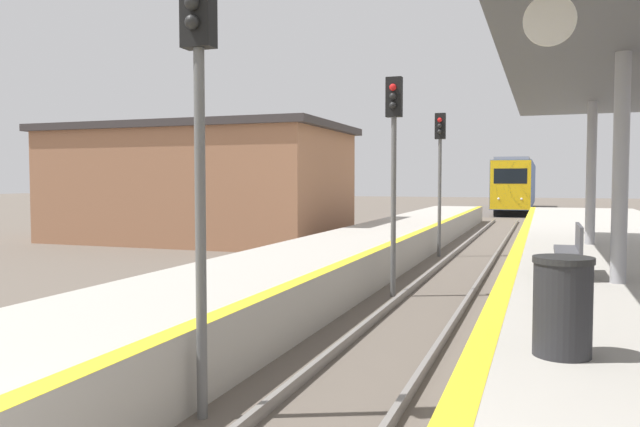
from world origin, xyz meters
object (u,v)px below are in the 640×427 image
(signal_mid, at_px, (394,145))
(trash_bin, at_px, (563,306))
(signal_near, at_px, (199,107))
(train, at_px, (517,185))
(bench, at_px, (571,249))
(signal_far, at_px, (440,157))

(signal_mid, xyz_separation_m, trash_bin, (3.42, -7.56, -2.02))
(signal_near, bearing_deg, train, 88.52)
(signal_mid, distance_m, bench, 4.71)
(trash_bin, distance_m, bench, 5.52)
(trash_bin, bearing_deg, signal_mid, 114.36)
(train, xyz_separation_m, bench, (2.72, -45.90, -0.79))
(signal_near, height_order, signal_mid, same)
(signal_far, height_order, bench, signal_far)
(signal_mid, xyz_separation_m, bench, (3.72, -2.06, -2.02))
(bench, bearing_deg, signal_far, 111.31)
(signal_near, bearing_deg, signal_far, 89.45)
(signal_near, xyz_separation_m, bench, (4.06, 5.91, -2.02))
(signal_mid, distance_m, signal_far, 7.97)
(train, height_order, signal_near, signal_near)
(signal_near, relative_size, bench, 3.29)
(signal_near, height_order, trash_bin, signal_near)
(train, height_order, trash_bin, train)
(train, bearing_deg, signal_far, -91.90)
(signal_near, relative_size, signal_mid, 1.00)
(signal_far, height_order, trash_bin, signal_far)
(train, distance_m, signal_mid, 43.87)
(train, xyz_separation_m, signal_mid, (-1.00, -43.84, 1.24))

